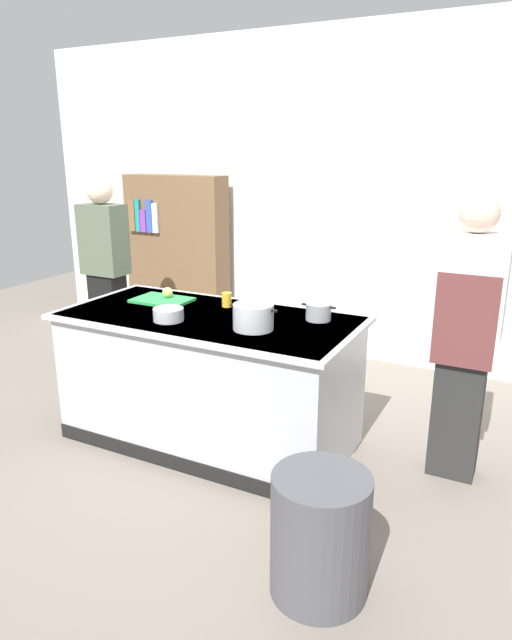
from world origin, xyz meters
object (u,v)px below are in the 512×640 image
at_px(person_guest, 106,272).
at_px(juice_cup, 227,300).
at_px(sauce_pan, 318,312).
at_px(trash_bin, 320,535).
at_px(person_chef, 466,334).
at_px(onion, 168,292).
at_px(mixing_bowl, 168,314).
at_px(stock_pot, 253,317).
at_px(bookshelf, 177,258).

bearing_deg(person_guest, juice_cup, 84.81).
xyz_separation_m(sauce_pan, trash_bin, (0.50, -1.23, -0.66)).
bearing_deg(person_chef, person_guest, 82.10).
bearing_deg(sauce_pan, juice_cup, 179.28).
height_order(onion, mixing_bowl, onion).
bearing_deg(trash_bin, person_chef, 73.61).
height_order(stock_pot, bookshelf, bookshelf).
height_order(person_chef, person_guest, same).
bearing_deg(stock_pot, mixing_bowl, -171.15).
height_order(mixing_bowl, trash_bin, mixing_bowl).
bearing_deg(bookshelf, mixing_bowl, -56.57).
bearing_deg(person_chef, stock_pot, 110.02).
height_order(juice_cup, person_chef, person_chef).
relative_size(stock_pot, juice_cup, 3.14).
bearing_deg(person_chef, sauce_pan, 94.61).
height_order(sauce_pan, trash_bin, sauce_pan).
height_order(mixing_bowl, person_guest, person_guest).
xyz_separation_m(juice_cup, bookshelf, (-1.50, 1.55, -0.10)).
distance_m(sauce_pan, mixing_bowl, 0.96).
distance_m(stock_pot, sauce_pan, 0.46).
height_order(sauce_pan, person_guest, person_guest).
height_order(onion, sauce_pan, sauce_pan).
height_order(person_chef, bookshelf, person_chef).
height_order(onion, person_guest, person_guest).
bearing_deg(person_guest, onion, 75.74).
bearing_deg(stock_pot, onion, 159.33).
bearing_deg(trash_bin, person_guest, 147.58).
bearing_deg(person_guest, sauce_pan, 89.74).
xyz_separation_m(onion, juice_cup, (0.47, 0.04, -0.01)).
relative_size(sauce_pan, person_chef, 0.13).
bearing_deg(onion, bookshelf, 122.71).
bearing_deg(person_guest, stock_pot, 78.20).
xyz_separation_m(trash_bin, person_guest, (-2.66, 1.69, 0.62)).
height_order(stock_pot, person_chef, person_chef).
relative_size(onion, person_chef, 0.04).
height_order(mixing_bowl, person_chef, person_chef).
relative_size(onion, juice_cup, 0.76).
bearing_deg(trash_bin, juice_cup, 133.60).
distance_m(juice_cup, person_guest, 1.56).
bearing_deg(person_guest, person_chef, 94.73).
xyz_separation_m(mixing_bowl, person_chef, (1.73, 0.53, -0.03)).
bearing_deg(sauce_pan, stock_pot, -128.08).
relative_size(stock_pot, bookshelf, 0.18).
xyz_separation_m(onion, trash_bin, (1.65, -1.19, -0.66)).
distance_m(juice_cup, bookshelf, 2.16).
xyz_separation_m(onion, person_guest, (-1.02, 0.50, -0.05)).
bearing_deg(juice_cup, person_guest, 162.92).
bearing_deg(person_chef, onion, 92.53).
distance_m(onion, bookshelf, 1.90).
relative_size(mixing_bowl, person_guest, 0.11).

